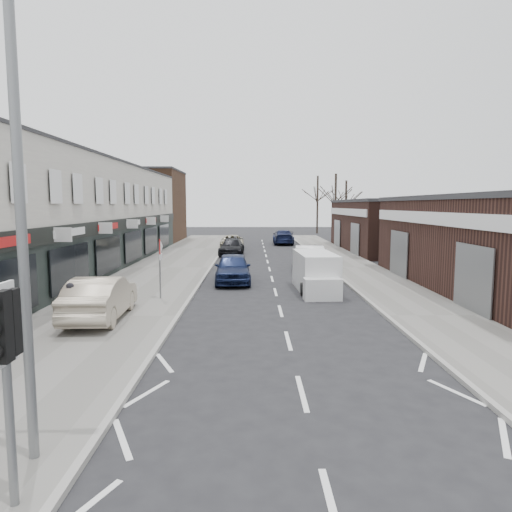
{
  "coord_description": "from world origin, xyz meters",
  "views": [
    {
      "loc": [
        -1.11,
        -7.89,
        4.24
      ],
      "look_at": [
        -1.01,
        6.66,
        2.6
      ],
      "focal_mm": 32.0,
      "sensor_mm": 36.0,
      "label": 1
    }
  ],
  "objects_px": {
    "traffic_light": "(4,343)",
    "pedestrian": "(71,306)",
    "parked_car_left_c": "(232,242)",
    "parked_car_left_b": "(232,247)",
    "parked_car_right_a": "(309,258)",
    "sedan_on_pavement": "(101,298)",
    "warning_sign": "(160,252)",
    "white_van": "(316,273)",
    "street_lamp": "(30,180)",
    "parked_car_right_b": "(315,253)",
    "parked_car_left_a": "(233,268)",
    "parked_car_right_c": "(283,237)"
  },
  "relations": [
    {
      "from": "traffic_light",
      "to": "pedestrian",
      "type": "distance_m",
      "value": 9.58
    },
    {
      "from": "parked_car_left_c",
      "to": "traffic_light",
      "type": "bearing_deg",
      "value": -92.44
    },
    {
      "from": "parked_car_left_b",
      "to": "parked_car_right_a",
      "type": "distance_m",
      "value": 10.64
    },
    {
      "from": "traffic_light",
      "to": "sedan_on_pavement",
      "type": "xyz_separation_m",
      "value": [
        -2.21,
        10.36,
        -1.51
      ]
    },
    {
      "from": "traffic_light",
      "to": "parked_car_right_a",
      "type": "height_order",
      "value": "traffic_light"
    },
    {
      "from": "warning_sign",
      "to": "parked_car_left_b",
      "type": "height_order",
      "value": "warning_sign"
    },
    {
      "from": "white_van",
      "to": "parked_car_left_c",
      "type": "distance_m",
      "value": 22.36
    },
    {
      "from": "parked_car_left_c",
      "to": "parked_car_left_b",
      "type": "bearing_deg",
      "value": -88.2
    },
    {
      "from": "sedan_on_pavement",
      "to": "street_lamp",
      "type": "bearing_deg",
      "value": 100.11
    },
    {
      "from": "pedestrian",
      "to": "parked_car_left_c",
      "type": "height_order",
      "value": "pedestrian"
    },
    {
      "from": "street_lamp",
      "to": "parked_car_left_b",
      "type": "distance_m",
      "value": 31.55
    },
    {
      "from": "parked_car_left_c",
      "to": "parked_car_right_a",
      "type": "distance_m",
      "value": 15.82
    },
    {
      "from": "traffic_light",
      "to": "parked_car_right_b",
      "type": "height_order",
      "value": "traffic_light"
    },
    {
      "from": "parked_car_left_a",
      "to": "parked_car_right_a",
      "type": "relative_size",
      "value": 0.94
    },
    {
      "from": "street_lamp",
      "to": "sedan_on_pavement",
      "type": "xyz_separation_m",
      "value": [
        -2.09,
        9.15,
        -3.72
      ]
    },
    {
      "from": "parked_car_right_c",
      "to": "parked_car_left_c",
      "type": "bearing_deg",
      "value": 45.75
    },
    {
      "from": "pedestrian",
      "to": "street_lamp",
      "type": "bearing_deg",
      "value": 95.42
    },
    {
      "from": "street_lamp",
      "to": "parked_car_right_a",
      "type": "height_order",
      "value": "street_lamp"
    },
    {
      "from": "traffic_light",
      "to": "warning_sign",
      "type": "height_order",
      "value": "traffic_light"
    },
    {
      "from": "sedan_on_pavement",
      "to": "pedestrian",
      "type": "bearing_deg",
      "value": 64.12
    },
    {
      "from": "parked_car_left_a",
      "to": "parked_car_left_c",
      "type": "xyz_separation_m",
      "value": [
        -0.91,
        19.28,
        -0.14
      ]
    },
    {
      "from": "sedan_on_pavement",
      "to": "parked_car_right_b",
      "type": "distance_m",
      "value": 20.01
    },
    {
      "from": "warning_sign",
      "to": "parked_car_right_a",
      "type": "bearing_deg",
      "value": 50.41
    },
    {
      "from": "parked_car_left_a",
      "to": "street_lamp",
      "type": "bearing_deg",
      "value": -99.88
    },
    {
      "from": "sedan_on_pavement",
      "to": "parked_car_left_c",
      "type": "height_order",
      "value": "sedan_on_pavement"
    },
    {
      "from": "traffic_light",
      "to": "parked_car_right_b",
      "type": "bearing_deg",
      "value": 74.04
    },
    {
      "from": "parked_car_left_b",
      "to": "parked_car_right_c",
      "type": "height_order",
      "value": "parked_car_right_c"
    },
    {
      "from": "street_lamp",
      "to": "pedestrian",
      "type": "bearing_deg",
      "value": 108.71
    },
    {
      "from": "traffic_light",
      "to": "parked_car_right_b",
      "type": "xyz_separation_m",
      "value": [
        7.9,
        27.62,
        -1.71
      ]
    },
    {
      "from": "warning_sign",
      "to": "parked_car_right_a",
      "type": "relative_size",
      "value": 0.54
    },
    {
      "from": "street_lamp",
      "to": "parked_car_right_c",
      "type": "bearing_deg",
      "value": 80.93
    },
    {
      "from": "warning_sign",
      "to": "parked_car_right_c",
      "type": "relative_size",
      "value": 0.5
    },
    {
      "from": "white_van",
      "to": "parked_car_left_a",
      "type": "bearing_deg",
      "value": 146.58
    },
    {
      "from": "street_lamp",
      "to": "sedan_on_pavement",
      "type": "height_order",
      "value": "street_lamp"
    },
    {
      "from": "parked_car_left_a",
      "to": "parked_car_right_b",
      "type": "bearing_deg",
      "value": 54.75
    },
    {
      "from": "parked_car_right_a",
      "to": "parked_car_right_c",
      "type": "height_order",
      "value": "parked_car_right_a"
    },
    {
      "from": "white_van",
      "to": "traffic_light",
      "type": "bearing_deg",
      "value": -114.24
    },
    {
      "from": "parked_car_left_a",
      "to": "parked_car_right_c",
      "type": "distance_m",
      "value": 24.91
    },
    {
      "from": "sedan_on_pavement",
      "to": "parked_car_right_a",
      "type": "xyz_separation_m",
      "value": [
        9.14,
        12.94,
        -0.08
      ]
    },
    {
      "from": "parked_car_right_b",
      "to": "warning_sign",
      "type": "bearing_deg",
      "value": 62.47
    },
    {
      "from": "traffic_light",
      "to": "street_lamp",
      "type": "height_order",
      "value": "street_lamp"
    },
    {
      "from": "pedestrian",
      "to": "parked_car_left_c",
      "type": "xyz_separation_m",
      "value": [
        4.07,
        29.05,
        -0.24
      ]
    },
    {
      "from": "pedestrian",
      "to": "sedan_on_pavement",
      "type": "bearing_deg",
      "value": -126.42
    },
    {
      "from": "parked_car_left_a",
      "to": "parked_car_right_a",
      "type": "height_order",
      "value": "parked_car_right_a"
    },
    {
      "from": "street_lamp",
      "to": "parked_car_left_c",
      "type": "xyz_separation_m",
      "value": [
        1.42,
        36.88,
        -3.96
      ]
    },
    {
      "from": "parked_car_left_a",
      "to": "parked_car_left_b",
      "type": "relative_size",
      "value": 1.0
    },
    {
      "from": "traffic_light",
      "to": "parked_car_left_c",
      "type": "height_order",
      "value": "traffic_light"
    },
    {
      "from": "street_lamp",
      "to": "parked_car_left_c",
      "type": "bearing_deg",
      "value": 87.8
    },
    {
      "from": "warning_sign",
      "to": "parked_car_left_a",
      "type": "distance_m",
      "value": 5.81
    },
    {
      "from": "parked_car_left_a",
      "to": "parked_car_right_a",
      "type": "xyz_separation_m",
      "value": [
        4.72,
        4.5,
        0.03
      ]
    }
  ]
}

